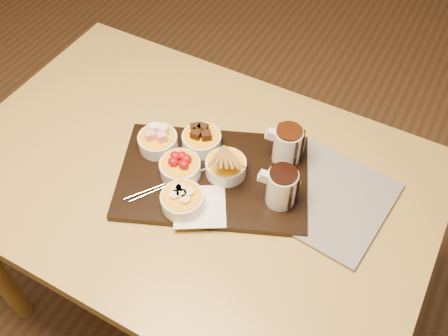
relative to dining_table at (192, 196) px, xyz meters
The scene contains 13 objects.
ground 0.65m from the dining_table, ahead, with size 5.00×5.00×0.00m, color brown.
dining_table is the anchor object (origin of this frame).
serving_board 0.12m from the dining_table, 12.35° to the left, with size 0.46×0.30×0.02m, color black.
napkin 0.17m from the dining_table, 47.20° to the right, with size 0.12×0.12×0.00m, color white.
bowl_marshmallows 0.17m from the dining_table, 167.31° to the left, with size 0.10×0.10×0.04m, color silver.
bowl_cake 0.16m from the dining_table, 98.26° to the left, with size 0.10×0.10×0.04m, color silver.
bowl_strawberries 0.14m from the dining_table, 117.63° to the right, with size 0.10×0.10×0.04m, color silver.
bowl_biscotti 0.16m from the dining_table, 22.07° to the left, with size 0.10×0.10×0.04m, color silver.
bowl_bananas 0.18m from the dining_table, 66.97° to the right, with size 0.10×0.10×0.04m, color silver.
pitcher_dark_chocolate 0.29m from the dining_table, ahead, with size 0.07×0.07×0.10m, color silver.
pitcher_milk_chocolate 0.29m from the dining_table, 36.83° to the left, with size 0.07×0.07×0.10m, color silver.
fondue_skewers 0.13m from the dining_table, 102.88° to the right, with size 0.26×0.03×0.01m, color silver, non-canonical shape.
newspaper 0.32m from the dining_table, 17.96° to the left, with size 0.35×0.28×0.01m, color beige.
Camera 1 is at (0.45, -0.64, 1.73)m, focal length 40.00 mm.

